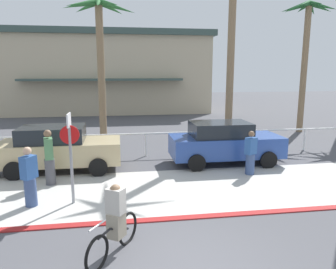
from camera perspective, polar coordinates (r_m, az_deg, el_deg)
name	(u,v)px	position (r m, az deg, el deg)	size (l,w,h in m)	color
ground_plane	(143,148)	(15.82, -4.35, -2.40)	(80.00, 80.00, 0.00)	#4C4C51
sidewalk_strip	(158,191)	(10.29, -1.81, -9.81)	(44.00, 4.00, 0.02)	beige
curb_paint	(167,219)	(8.46, -0.12, -14.56)	(44.00, 0.24, 0.03)	maroon
building_backdrop	(105,72)	(32.06, -11.05, 10.67)	(19.05, 10.80, 7.08)	#BCAD8E
rail_fence	(146,137)	(14.18, -3.93, -0.48)	(20.07, 0.08, 1.04)	white
stop_sign_bike_lane	(70,146)	(9.25, -16.76, -1.88)	(0.52, 0.56, 2.56)	gray
palm_tree_2	(99,35)	(16.84, -11.99, 16.75)	(3.47, 2.84, 7.08)	#846B4C
palm_tree_4	(306,35)	(21.44, 23.10, 15.75)	(3.03, 2.61, 7.67)	#846B4C
car_tan_1	(59,148)	(12.71, -18.63, -2.27)	(4.40, 2.02, 1.69)	tan
car_blue_2	(224,142)	(13.21, 9.85, -1.36)	(4.40, 2.02, 1.69)	#284793
cyclist_black_0	(115,222)	(6.85, -9.28, -14.90)	(1.04, 1.56, 1.50)	black
pedestrian_0	(49,159)	(11.23, -20.09, -4.13)	(0.38, 0.45, 1.84)	#4C4C51
pedestrian_1	(250,155)	(11.99, 14.26, -3.48)	(0.48, 0.44, 1.60)	#384C7A
pedestrian_2	(30,179)	(9.69, -23.10, -7.25)	(0.44, 0.48, 1.69)	#384C7A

